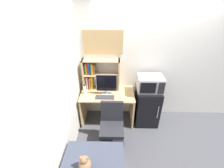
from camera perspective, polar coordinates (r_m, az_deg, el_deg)
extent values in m
cube|color=silver|center=(3.52, 21.60, 6.94)|extent=(6.40, 0.04, 2.60)
cube|color=silver|center=(2.07, -22.22, -10.08)|extent=(0.04, 4.40, 2.60)
cube|color=tan|center=(3.28, -1.74, -3.71)|extent=(1.14, 0.63, 0.03)
cube|color=tan|center=(3.57, -10.67, -8.57)|extent=(0.04, 0.56, 0.73)
cube|color=tan|center=(3.52, 7.51, -8.90)|extent=(0.04, 0.56, 0.73)
cube|color=tan|center=(3.34, -10.50, 3.44)|extent=(0.03, 0.23, 0.68)
cube|color=tan|center=(3.27, 2.52, 3.36)|extent=(0.03, 0.23, 0.68)
cube|color=tan|center=(3.15, -4.28, 8.85)|extent=(0.78, 0.23, 0.01)
cube|color=tan|center=(3.27, -4.07, 3.63)|extent=(0.72, 0.23, 0.01)
cube|color=brown|center=(3.43, -9.63, 0.86)|extent=(0.03, 0.16, 0.31)
cube|color=silver|center=(3.42, -9.07, 0.70)|extent=(0.03, 0.18, 0.30)
cube|color=purple|center=(3.44, -8.52, 0.37)|extent=(0.03, 0.15, 0.24)
cube|color=orange|center=(3.41, -8.13, 0.58)|extent=(0.02, 0.19, 0.29)
cube|color=gold|center=(3.42, -7.48, 0.69)|extent=(0.04, 0.15, 0.29)
cube|color=#197233|center=(3.30, -10.07, 5.70)|extent=(0.03, 0.13, 0.22)
cube|color=gold|center=(3.28, -9.58, 5.80)|extent=(0.02, 0.16, 0.24)
cube|color=#B21E1E|center=(3.27, -9.12, 6.02)|extent=(0.03, 0.18, 0.27)
cube|color=navy|center=(3.26, -8.51, 6.09)|extent=(0.04, 0.17, 0.28)
cube|color=#197233|center=(3.26, -7.86, 5.88)|extent=(0.03, 0.16, 0.25)
cube|color=orange|center=(3.25, -7.28, 5.77)|extent=(0.04, 0.19, 0.24)
cube|color=brown|center=(3.26, -6.57, 5.54)|extent=(0.03, 0.16, 0.21)
cylinder|color=#B7B7BC|center=(3.23, -1.98, -3.82)|extent=(0.22, 0.22, 0.02)
cylinder|color=#B7B7BC|center=(3.20, -1.99, -3.06)|extent=(0.04, 0.04, 0.09)
cube|color=#B7B7BC|center=(3.09, -2.06, 0.40)|extent=(0.43, 0.01, 0.38)
cube|color=black|center=(3.08, -2.06, 0.36)|extent=(0.41, 0.02, 0.35)
cube|color=#333338|center=(3.13, -2.68, -4.98)|extent=(0.39, 0.14, 0.02)
ellipsoid|color=silver|center=(3.13, 3.31, -4.89)|extent=(0.05, 0.09, 0.03)
cylinder|color=silver|center=(3.26, -10.19, -2.15)|extent=(0.07, 0.07, 0.19)
cylinder|color=black|center=(3.21, -10.35, -0.56)|extent=(0.04, 0.04, 0.02)
cube|color=black|center=(3.54, 12.88, -7.95)|extent=(0.50, 0.52, 0.85)
cube|color=black|center=(3.33, 13.68, -10.78)|extent=(0.48, 0.01, 0.82)
cylinder|color=#B2B2B7|center=(3.34, 16.81, -10.25)|extent=(0.01, 0.01, 0.30)
cube|color=#ADADB2|center=(3.22, 14.03, 0.25)|extent=(0.52, 0.38, 0.31)
cube|color=black|center=(3.04, 13.39, -1.54)|extent=(0.31, 0.01, 0.24)
cube|color=black|center=(3.11, 18.04, -1.56)|extent=(0.12, 0.01, 0.25)
cylinder|color=black|center=(3.23, -0.13, -21.71)|extent=(0.50, 0.50, 0.04)
cylinder|color=black|center=(3.07, -0.13, -19.33)|extent=(0.04, 0.04, 0.41)
cube|color=#232328|center=(2.91, -0.14, -16.44)|extent=(0.43, 0.43, 0.07)
cube|color=#232328|center=(2.87, -0.04, -10.08)|extent=(0.41, 0.06, 0.44)
sphere|color=#846042|center=(2.34, -10.11, -27.69)|extent=(0.17, 0.17, 0.17)
sphere|color=#846042|center=(2.24, -10.40, -26.11)|extent=(0.11, 0.11, 0.11)
sphere|color=#846042|center=(2.21, -11.64, -25.41)|extent=(0.04, 0.04, 0.04)
sphere|color=#846042|center=(2.20, -9.35, -25.61)|extent=(0.04, 0.04, 0.04)
cube|color=tan|center=(3.13, -3.37, 15.36)|extent=(0.79, 0.02, 0.48)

